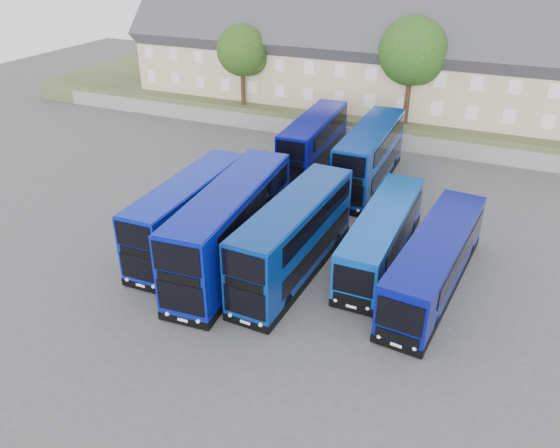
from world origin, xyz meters
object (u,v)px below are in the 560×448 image
(dd_front_mid, at_px, (231,229))
(tree_west, at_px, (244,52))
(tree_mid, at_px, (414,54))
(coach_east_a, at_px, (382,237))
(dd_front_left, at_px, (190,215))

(dd_front_mid, relative_size, tree_west, 1.61)
(tree_mid, bearing_deg, coach_east_a, -81.60)
(dd_front_left, height_order, dd_front_mid, dd_front_mid)
(coach_east_a, relative_size, tree_mid, 1.25)
(dd_front_left, distance_m, dd_front_mid, 3.52)
(dd_front_left, height_order, coach_east_a, dd_front_left)
(dd_front_left, bearing_deg, coach_east_a, 14.55)
(tree_west, xyz_separation_m, tree_mid, (16.00, 0.50, 1.02))
(tree_mid, bearing_deg, dd_front_mid, -100.89)
(dd_front_left, bearing_deg, tree_mid, 69.97)
(dd_front_mid, xyz_separation_m, tree_mid, (4.70, 24.42, 5.68))
(dd_front_mid, relative_size, tree_mid, 1.35)
(coach_east_a, height_order, tree_mid, tree_mid)
(tree_west, bearing_deg, dd_front_left, -70.97)
(tree_mid, bearing_deg, dd_front_left, -108.99)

